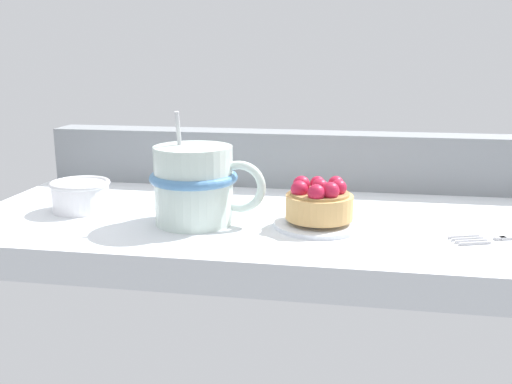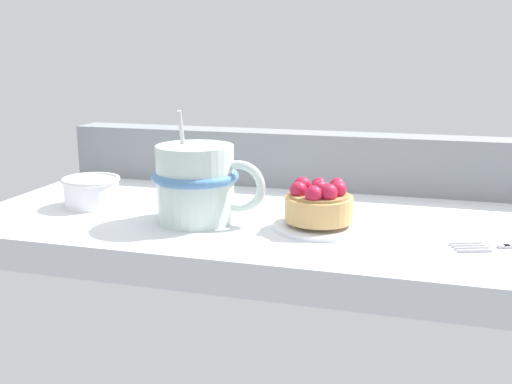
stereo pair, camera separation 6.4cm
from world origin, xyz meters
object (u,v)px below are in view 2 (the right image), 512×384
dessert_plate (318,224)px  raspberry_tart (319,203)px  coffee_mug (197,183)px  sugar_bowl (92,191)px

dessert_plate → raspberry_tart: size_ratio=1.34×
dessert_plate → raspberry_tart: 2.50cm
coffee_mug → sugar_bowl: (-15.61, 2.71, -2.59)cm
dessert_plate → sugar_bowl: 29.77cm
coffee_mug → sugar_bowl: 16.05cm
dessert_plate → raspberry_tart: bearing=-113.7°
raspberry_tart → coffee_mug: 14.18cm
raspberry_tart → coffee_mug: coffee_mug is taller
raspberry_tart → sugar_bowl: size_ratio=1.03×
dessert_plate → coffee_mug: coffee_mug is taller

